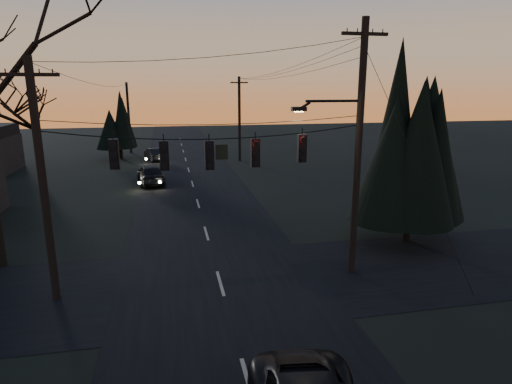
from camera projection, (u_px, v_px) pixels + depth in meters
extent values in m
cube|color=black|center=(200.00, 212.00, 26.29)|extent=(8.00, 120.00, 0.02)
cube|color=black|center=(220.00, 283.00, 16.78)|extent=(60.00, 7.00, 0.02)
cylinder|color=black|center=(210.00, 128.00, 15.27)|extent=(11.50, 0.04, 0.04)
cylinder|color=black|center=(407.00, 226.00, 21.24)|extent=(0.36, 0.36, 1.60)
cone|color=black|center=(414.00, 143.00, 20.24)|extent=(4.46, 4.46, 7.49)
cylinder|color=black|center=(39.00, 158.00, 32.65)|extent=(0.44, 0.44, 4.39)
cylinder|color=black|center=(121.00, 151.00, 45.70)|extent=(0.36, 0.36, 1.60)
cone|color=black|center=(119.00, 122.00, 44.96)|extent=(3.40, 3.40, 5.35)
imported|color=black|center=(151.00, 174.00, 33.79)|extent=(2.50, 4.89, 1.60)
imported|color=black|center=(154.00, 154.00, 44.58)|extent=(2.37, 4.13, 1.29)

